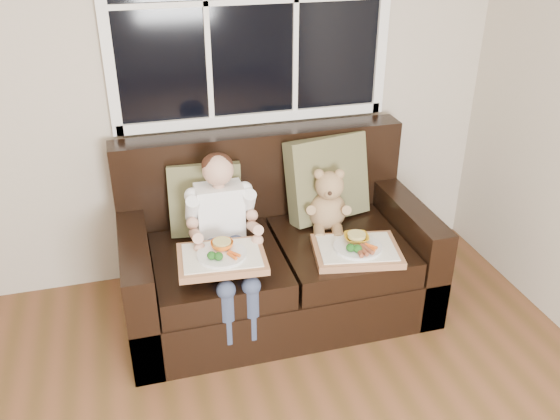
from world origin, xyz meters
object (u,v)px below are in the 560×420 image
object	(u,v)px
tray_left	(222,257)
tray_right	(357,249)
teddy_bear	(329,204)
loveseat	(274,256)
child	(223,223)

from	to	relation	value
tray_left	tray_right	distance (m)	0.74
teddy_bear	tray_right	world-z (taller)	teddy_bear
loveseat	tray_left	size ratio (longest dim) A/B	3.72
loveseat	tray_right	xyz separation A→B (m)	(0.37, -0.31, 0.17)
loveseat	child	distance (m)	0.46
tray_left	child	bearing A→B (deg)	81.24
tray_left	loveseat	bearing A→B (deg)	48.22
child	tray_right	distance (m)	0.72
tray_left	tray_right	size ratio (longest dim) A/B	0.90
loveseat	tray_left	world-z (taller)	loveseat
child	tray_left	size ratio (longest dim) A/B	1.80
child	teddy_bear	world-z (taller)	child
child	tray_left	bearing A→B (deg)	-103.37
loveseat	child	size ratio (longest dim) A/B	2.07
child	teddy_bear	xyz separation A→B (m)	(0.63, 0.12, -0.03)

